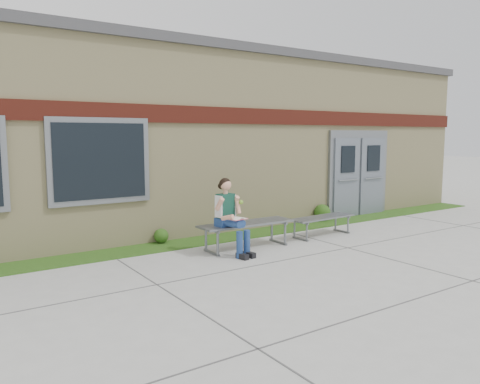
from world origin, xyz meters
TOP-DOWN VIEW (x-y plane):
  - ground at (0.00, 0.00)m, footprint 80.00×80.00m
  - grass_strip at (0.00, 2.60)m, footprint 16.00×0.80m
  - school_building at (-0.00, 5.99)m, footprint 16.20×6.22m
  - bench_left at (-0.63, 1.60)m, footprint 1.95×0.56m
  - bench_right at (1.37, 1.60)m, footprint 1.65×0.54m
  - girl at (-1.14, 1.39)m, footprint 0.51×0.83m
  - shrub_mid at (-1.85, 2.85)m, footprint 0.29×0.29m
  - shrub_east at (2.59, 2.85)m, footprint 0.41×0.41m

SIDE VIEW (x-z plane):
  - ground at x=0.00m, z-range 0.00..0.00m
  - grass_strip at x=0.00m, z-range 0.00..0.02m
  - shrub_mid at x=-1.85m, z-range 0.02..0.31m
  - shrub_east at x=2.59m, z-range 0.02..0.43m
  - bench_right at x=1.37m, z-range 0.11..0.54m
  - bench_left at x=-0.63m, z-range 0.14..0.64m
  - girl at x=-1.14m, z-range 0.05..1.45m
  - school_building at x=0.00m, z-range 0.00..4.20m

